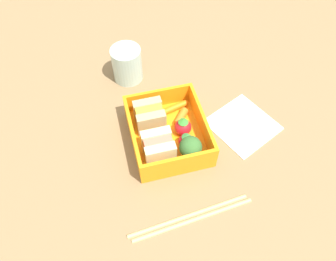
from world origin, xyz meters
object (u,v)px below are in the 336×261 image
at_px(carrot_stick_far_left, 181,117).
at_px(strawberry_far_left, 183,127).
at_px(drinking_glass, 127,64).
at_px(carrot_stick_left, 174,108).
at_px(sandwich_center_left, 150,116).
at_px(strawberry_left, 186,141).
at_px(chopstick_pair, 190,218).
at_px(folded_napkin, 243,125).
at_px(sandwich_left, 158,147).
at_px(broccoli_floret, 191,147).

bearing_deg(carrot_stick_far_left, strawberry_far_left, 170.03).
xyz_separation_m(strawberry_far_left, drinking_glass, (0.18, 0.07, 0.01)).
bearing_deg(carrot_stick_left, sandwich_center_left, 111.47).
bearing_deg(strawberry_left, chopstick_pair, 166.63).
xyz_separation_m(sandwich_center_left, drinking_glass, (0.14, 0.02, 0.00)).
xyz_separation_m(carrot_stick_far_left, folded_napkin, (-0.04, -0.11, -0.02)).
relative_size(sandwich_left, carrot_stick_left, 0.97).
bearing_deg(sandwich_left, strawberry_far_left, -57.60).
relative_size(broccoli_floret, folded_napkin, 0.45).
height_order(sandwich_left, strawberry_far_left, sandwich_left).
bearing_deg(drinking_glass, broccoli_floret, -163.70).
distance_m(sandwich_left, sandwich_center_left, 0.07).
bearing_deg(sandwich_left, strawberry_left, -84.95).
relative_size(broccoli_floret, strawberry_left, 1.48).
distance_m(strawberry_far_left, folded_napkin, 0.12).
relative_size(strawberry_far_left, chopstick_pair, 0.18).
height_order(sandwich_left, chopstick_pair, sandwich_left).
bearing_deg(broccoli_floret, drinking_glass, 16.30).
height_order(carrot_stick_left, folded_napkin, carrot_stick_left).
bearing_deg(drinking_glass, strawberry_left, -162.04).
height_order(sandwich_center_left, strawberry_left, sandwich_center_left).
xyz_separation_m(strawberry_left, carrot_stick_far_left, (0.06, -0.01, -0.01)).
height_order(carrot_stick_left, chopstick_pair, carrot_stick_left).
xyz_separation_m(chopstick_pair, folded_napkin, (0.15, -0.15, -0.00)).
xyz_separation_m(sandwich_center_left, carrot_stick_left, (0.02, -0.05, -0.02)).
bearing_deg(carrot_stick_far_left, sandwich_left, 137.20).
height_order(strawberry_left, chopstick_pair, strawberry_left).
bearing_deg(sandwich_left, carrot_stick_left, -30.14).
xyz_separation_m(carrot_stick_far_left, chopstick_pair, (-0.19, 0.04, -0.02)).
relative_size(sandwich_center_left, chopstick_pair, 0.26).
bearing_deg(folded_napkin, broccoli_floret, 111.48).
height_order(broccoli_floret, strawberry_far_left, broccoli_floret).
distance_m(sandwich_center_left, carrot_stick_far_left, 0.06).
distance_m(sandwich_center_left, broccoli_floret, 0.10).
height_order(strawberry_left, folded_napkin, strawberry_left).
bearing_deg(strawberry_left, folded_napkin, -78.68).
bearing_deg(sandwich_left, carrot_stick_far_left, -42.80).
bearing_deg(broccoli_floret, strawberry_left, 0.75).
height_order(sandwich_center_left, carrot_stick_left, sandwich_center_left).
bearing_deg(broccoli_floret, sandwich_left, 69.82).
xyz_separation_m(carrot_stick_far_left, carrot_stick_left, (0.03, 0.01, -0.00)).
bearing_deg(sandwich_left, broccoli_floret, -110.18).
bearing_deg(carrot_stick_left, sandwich_left, 149.86).
bearing_deg(drinking_glass, sandwich_left, -175.76).
distance_m(drinking_glass, folded_napkin, 0.27).
relative_size(sandwich_center_left, carrot_stick_left, 0.97).
height_order(broccoli_floret, carrot_stick_left, broccoli_floret).
bearing_deg(carrot_stick_left, chopstick_pair, 171.69).
bearing_deg(carrot_stick_left, strawberry_far_left, -177.81).
xyz_separation_m(sandwich_center_left, strawberry_left, (-0.07, -0.05, -0.01)).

